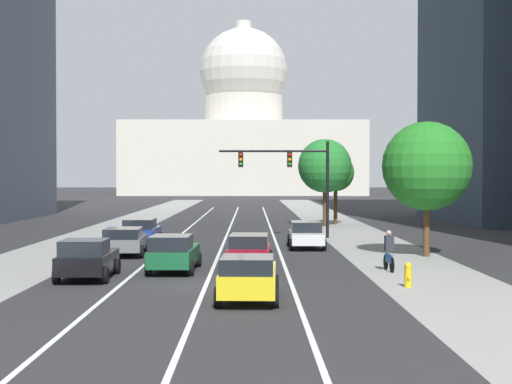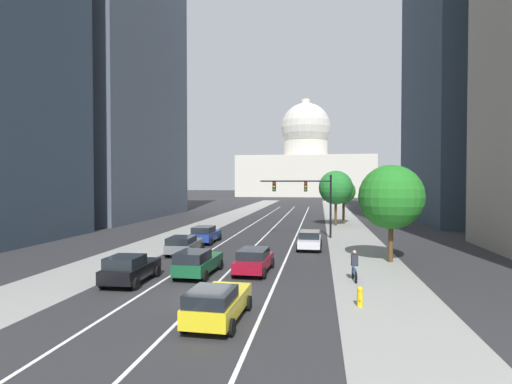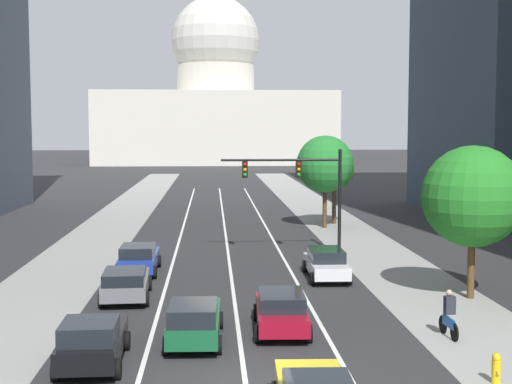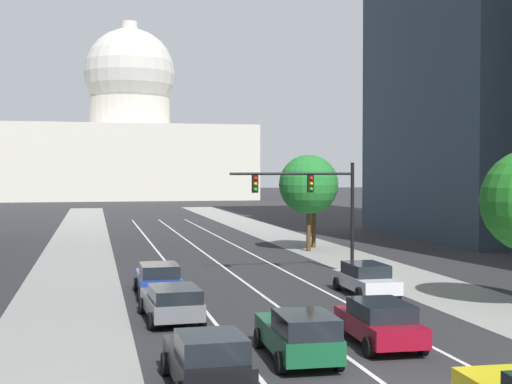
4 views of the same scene
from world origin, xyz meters
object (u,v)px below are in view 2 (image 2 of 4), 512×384
(capitol_building, at_px, (306,163))
(fire_hydrant, at_px, (360,296))
(car_crimson, at_px, (254,260))
(car_blue, at_px, (205,234))
(car_green, at_px, (197,262))
(car_gray, at_px, (184,244))
(street_tree_mid_right, at_px, (391,197))
(car_black, at_px, (130,269))
(street_tree_far_right, at_px, (344,192))
(street_tree_near_right, at_px, (336,188))
(cyclist, at_px, (355,266))
(car_white, at_px, (310,240))
(car_yellow, at_px, (217,303))
(traffic_signal_mast, at_px, (308,193))

(capitol_building, bearing_deg, fire_hydrant, -87.00)
(car_crimson, distance_m, car_blue, 12.66)
(car_green, distance_m, car_gray, 7.27)
(fire_hydrant, height_order, street_tree_mid_right, street_tree_mid_right)
(car_black, height_order, fire_hydrant, car_black)
(street_tree_far_right, xyz_separation_m, street_tree_mid_right, (1.73, -25.24, 0.23))
(car_blue, xyz_separation_m, street_tree_far_right, (13.28, 18.89, 3.44))
(car_crimson, relative_size, fire_hydrant, 4.89)
(car_crimson, distance_m, street_tree_near_right, 28.49)
(cyclist, relative_size, street_tree_far_right, 0.30)
(car_white, distance_m, car_blue, 9.54)
(street_tree_near_right, bearing_deg, fire_hydrant, -90.37)
(car_white, xyz_separation_m, fire_hydrant, (2.58, -15.09, -0.31))
(cyclist, bearing_deg, car_green, 87.00)
(capitol_building, height_order, street_tree_mid_right, capitol_building)
(capitol_building, xyz_separation_m, car_white, (4.69, -123.80, -11.95))
(car_crimson, bearing_deg, street_tree_near_right, -9.98)
(car_yellow, xyz_separation_m, street_tree_mid_right, (8.76, 13.43, 3.69))
(cyclist, bearing_deg, car_yellow, 138.34)
(street_tree_far_right, bearing_deg, car_blue, -125.11)
(fire_hydrant, relative_size, cyclist, 0.53)
(car_yellow, distance_m, car_crimson, 8.77)
(car_black, relative_size, car_white, 0.92)
(car_green, distance_m, traffic_signal_mast, 18.71)
(street_tree_mid_right, bearing_deg, car_blue, 157.06)
(street_tree_far_right, bearing_deg, car_gray, -118.29)
(cyclist, bearing_deg, traffic_signal_mast, 6.18)
(car_green, relative_size, street_tree_near_right, 0.66)
(car_gray, bearing_deg, traffic_signal_mast, -42.33)
(car_crimson, relative_size, street_tree_near_right, 0.64)
(car_yellow, xyz_separation_m, car_crimson, (0.01, 8.77, -0.01))
(car_yellow, distance_m, fire_hydrant, 6.43)
(street_tree_far_right, height_order, street_tree_mid_right, street_tree_mid_right)
(car_gray, distance_m, fire_hydrant, 16.30)
(car_white, relative_size, cyclist, 2.69)
(capitol_building, height_order, car_green, capitol_building)
(car_green, distance_m, cyclist, 9.00)
(traffic_signal_mast, bearing_deg, capitol_building, 92.11)
(cyclist, distance_m, street_tree_far_right, 31.26)
(capitol_building, xyz_separation_m, cyclist, (7.42, -134.21, -11.88))
(car_yellow, bearing_deg, street_tree_mid_right, -31.14)
(car_white, bearing_deg, traffic_signal_mast, 3.93)
(fire_hydrant, relative_size, street_tree_far_right, 0.16)
(street_tree_near_right, bearing_deg, car_gray, -118.58)
(car_yellow, xyz_separation_m, car_green, (-3.13, 7.45, 0.03))
(car_gray, height_order, cyclist, cyclist)
(car_crimson, distance_m, car_green, 3.40)
(car_green, distance_m, street_tree_far_right, 33.01)
(car_crimson, xyz_separation_m, car_blue, (-6.25, 11.01, 0.03))
(car_blue, distance_m, car_gray, 5.76)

